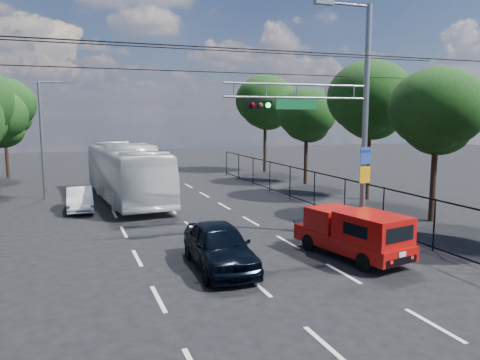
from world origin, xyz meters
name	(u,v)px	position (x,y,z in m)	size (l,w,h in m)	color
ground	(327,346)	(0.00, 0.00, 0.00)	(120.00, 120.00, 0.00)	black
lane_markings	(180,217)	(0.00, 14.00, 0.01)	(6.12, 38.00, 0.01)	beige
signal_mast	(340,111)	(5.28, 7.99, 5.24)	(6.43, 0.39, 9.50)	slate
streetlight_left	(45,134)	(-6.33, 22.00, 3.94)	(2.09, 0.22, 7.08)	slate
utility_wires	(209,57)	(0.00, 8.83, 7.23)	(22.00, 5.04, 0.74)	black
fence_right	(332,194)	(7.60, 12.17, 1.03)	(0.06, 34.03, 2.00)	black
tree_right_b	(437,115)	(11.22, 9.02, 5.06)	(4.50, 4.50, 7.31)	black
tree_right_c	(370,104)	(11.82, 15.02, 5.73)	(5.10, 5.10, 8.29)	black
tree_right_d	(307,118)	(11.42, 22.02, 4.85)	(4.32, 4.32, 7.02)	black
tree_right_e	(265,105)	(11.62, 30.02, 5.94)	(5.28, 5.28, 8.58)	black
tree_left_e	(4,109)	(-9.58, 33.02, 5.53)	(4.92, 4.92, 7.99)	black
red_pickup	(353,232)	(4.28, 5.37, 0.93)	(2.53, 4.90, 1.74)	black
navy_hatchback	(219,246)	(-0.57, 5.92, 0.77)	(1.81, 4.50, 1.53)	black
white_bus	(126,172)	(-1.87, 19.86, 1.69)	(2.84, 12.14, 3.38)	silver
white_van	(80,199)	(-4.62, 17.58, 0.61)	(1.30, 3.73, 1.23)	silver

